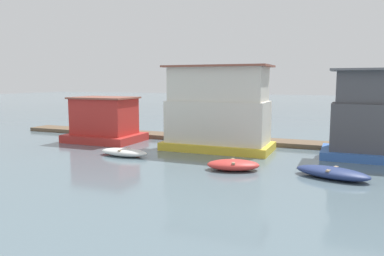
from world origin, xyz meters
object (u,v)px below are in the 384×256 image
object	(u,v)px
houseboat_blue	(373,119)
dinghy_white	(124,152)
mooring_post_near_left	(205,130)
houseboat_yellow	(218,111)
dinghy_red	(233,165)
mooring_post_centre	(133,127)
houseboat_red	(105,121)
dinghy_navy	(332,173)

from	to	relation	value
houseboat_blue	dinghy_white	distance (m)	14.59
mooring_post_near_left	houseboat_yellow	bearing A→B (deg)	-51.46
dinghy_red	mooring_post_near_left	xyz separation A→B (m)	(-4.22, 7.17, 0.66)
mooring_post_near_left	mooring_post_centre	bearing A→B (deg)	180.00
houseboat_red	mooring_post_centre	xyz separation A→B (m)	(1.16, 2.06, -0.62)
mooring_post_centre	houseboat_yellow	bearing A→B (deg)	-15.55
houseboat_red	dinghy_red	size ratio (longest dim) A/B	1.79
dinghy_red	houseboat_blue	bearing A→B (deg)	41.36
dinghy_white	mooring_post_centre	xyz separation A→B (m)	(-3.17, 6.25, 0.65)
houseboat_blue	dinghy_white	size ratio (longest dim) A/B	1.71
houseboat_red	mooring_post_near_left	size ratio (longest dim) A/B	2.82
dinghy_red	dinghy_navy	xyz separation A→B (m)	(4.67, 0.22, -0.01)
houseboat_blue	dinghy_navy	size ratio (longest dim) A/B	1.48
houseboat_red	dinghy_navy	distance (m)	16.79
mooring_post_centre	mooring_post_near_left	bearing A→B (deg)	0.00
houseboat_blue	mooring_post_near_left	distance (m)	10.97
mooring_post_centre	houseboat_red	bearing A→B (deg)	-119.50
dinghy_red	houseboat_red	bearing A→B (deg)	155.78
houseboat_yellow	dinghy_red	world-z (taller)	houseboat_yellow
dinghy_navy	houseboat_blue	bearing A→B (deg)	71.08
houseboat_yellow	houseboat_blue	bearing A→B (deg)	4.76
houseboat_yellow	dinghy_red	xyz separation A→B (m)	(2.52, -5.03, -2.29)
mooring_post_centre	dinghy_white	bearing A→B (deg)	-63.10
dinghy_navy	mooring_post_centre	world-z (taller)	mooring_post_centre
houseboat_red	mooring_post_centre	size ratio (longest dim) A/B	2.96
dinghy_white	mooring_post_centre	size ratio (longest dim) A/B	1.80
houseboat_yellow	dinghy_white	size ratio (longest dim) A/B	2.20
houseboat_blue	houseboat_red	bearing A→B (deg)	-177.82
mooring_post_near_left	dinghy_white	bearing A→B (deg)	-114.11
dinghy_navy	dinghy_white	bearing A→B (deg)	176.56
houseboat_blue	dinghy_navy	xyz separation A→B (m)	(-1.91, -5.57, -2.06)
dinghy_navy	mooring_post_near_left	xyz separation A→B (m)	(-8.89, 6.95, 0.67)
houseboat_blue	mooring_post_centre	size ratio (longest dim) A/B	3.07
houseboat_blue	dinghy_white	world-z (taller)	houseboat_blue
houseboat_red	dinghy_red	xyz separation A→B (m)	(11.35, -5.11, -1.24)
houseboat_blue	mooring_post_centre	bearing A→B (deg)	175.31
dinghy_white	mooring_post_near_left	distance (m)	6.88
houseboat_red	dinghy_navy	world-z (taller)	houseboat_red
houseboat_red	dinghy_white	world-z (taller)	houseboat_red
dinghy_white	mooring_post_near_left	bearing A→B (deg)	65.89
houseboat_yellow	mooring_post_near_left	size ratio (longest dim) A/B	3.76
houseboat_red	houseboat_yellow	xyz separation A→B (m)	(8.83, -0.07, 1.05)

